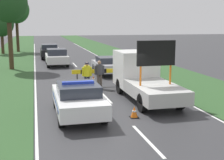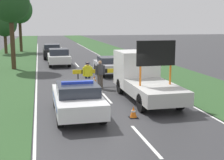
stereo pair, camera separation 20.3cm
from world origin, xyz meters
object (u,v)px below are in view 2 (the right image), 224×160
police_officer (88,73)px  traffic_cone_centre_front (77,92)px  road_barrier (99,72)px  roadside_tree_mid_left (10,3)px  pedestrian_civilian (100,72)px  police_car (77,98)px  work_truck (142,76)px  traffic_cone_near_truck (133,112)px  roadside_tree_near_right (19,10)px  traffic_cone_near_police (94,80)px  queued_car_van_white (59,57)px  roadside_tree_near_left (4,24)px  queued_car_sedan_black (52,51)px  queued_car_sedan_silver (110,65)px

police_officer → traffic_cone_centre_front: size_ratio=2.24×
road_barrier → roadside_tree_mid_left: roadside_tree_mid_left is taller
pedestrian_civilian → roadside_tree_mid_left: bearing=120.3°
police_car → work_truck: bearing=28.5°
road_barrier → traffic_cone_near_truck: (0.16, -6.81, -0.62)m
work_truck → roadside_tree_near_right: size_ratio=0.82×
traffic_cone_near_police → queued_car_van_white: (-1.69, 9.07, 0.54)m
traffic_cone_centre_front → roadside_tree_near_right: bearing=98.5°
road_barrier → roadside_tree_near_left: 23.61m
queued_car_van_white → traffic_cone_near_truck: bearing=96.8°
roadside_tree_near_left → roadside_tree_mid_left: 14.06m
queued_car_van_white → roadside_tree_mid_left: roadside_tree_mid_left is taller
work_truck → roadside_tree_mid_left: roadside_tree_mid_left is taller
traffic_cone_near_police → queued_car_sedan_black: size_ratio=0.11×
work_truck → roadside_tree_near_left: (-9.23, 25.64, 2.54)m
queued_car_sedan_silver → roadside_tree_mid_left: bearing=-30.4°
work_truck → queued_car_sedan_silver: (-0.01, 7.54, -0.43)m
queued_car_sedan_silver → roadside_tree_near_right: roadside_tree_near_right is taller
police_officer → traffic_cone_centre_front: police_officer is taller
road_barrier → police_officer: size_ratio=1.98×
queued_car_van_white → queued_car_sedan_silver: bearing=121.0°
traffic_cone_near_police → traffic_cone_near_truck: bearing=-87.7°
traffic_cone_near_truck → roadside_tree_mid_left: roadside_tree_mid_left is taller
police_car → queued_car_sedan_black: 21.87m
road_barrier → pedestrian_civilian: (-0.06, -0.80, 0.12)m
queued_car_van_white → roadside_tree_near_left: bearing=-65.0°
traffic_cone_near_police → queued_car_sedan_black: queued_car_sedan_black is taller
traffic_cone_near_police → police_car: bearing=-105.8°
police_car → queued_car_sedan_silver: police_car is taller
queued_car_sedan_black → roadside_tree_near_right: 10.45m
pedestrian_civilian → roadside_tree_mid_left: size_ratio=0.24×
traffic_cone_centre_front → queued_car_sedan_silver: (3.37, 7.15, 0.35)m
queued_car_van_white → queued_car_sedan_black: size_ratio=0.90×
pedestrian_civilian → roadside_tree_near_left: roadside_tree_near_left is taller
police_officer → traffic_cone_centre_front: 2.30m
queued_car_van_white → work_truck: bearing=104.7°
traffic_cone_near_truck → roadside_tree_near_right: size_ratio=0.07×
police_car → police_officer: police_officer is taller
queued_car_van_white → queued_car_sedan_black: 6.12m
queued_car_sedan_silver → queued_car_sedan_black: size_ratio=0.86×
traffic_cone_centre_front → roadside_tree_near_right: (-4.15, 27.67, 5.08)m
queued_car_van_white → roadside_tree_near_right: bearing=-74.7°
police_officer → queued_car_sedan_silver: bearing=-133.8°
traffic_cone_near_truck → roadside_tree_mid_left: 17.04m
police_officer → roadside_tree_near_right: bearing=-96.6°
work_truck → queued_car_van_white: work_truck is taller
queued_car_sedan_black → roadside_tree_near_right: (-3.67, 8.62, 4.62)m
work_truck → queued_car_van_white: 13.78m
traffic_cone_near_police → traffic_cone_centre_front: bearing=-112.2°
police_officer → queued_car_sedan_black: size_ratio=0.36×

